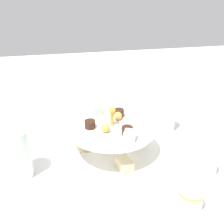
% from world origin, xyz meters
% --- Properties ---
extents(ground_plane, '(2.40, 2.40, 0.00)m').
position_xyz_m(ground_plane, '(0.00, 0.00, 0.00)').
color(ground_plane, silver).
extents(tiered_serving_stand, '(0.30, 0.30, 0.16)m').
position_xyz_m(tiered_serving_stand, '(0.00, -0.00, 0.04)').
color(tiered_serving_stand, white).
rests_on(tiered_serving_stand, ground_plane).
extents(water_glass_tall_right, '(0.07, 0.07, 0.13)m').
position_xyz_m(water_glass_tall_right, '(-0.04, 0.25, 0.07)').
color(water_glass_tall_right, silver).
rests_on(water_glass_tall_right, ground_plane).
extents(water_glass_short_left, '(0.06, 0.06, 0.07)m').
position_xyz_m(water_glass_short_left, '(-0.13, -0.22, 0.03)').
color(water_glass_short_left, silver).
rests_on(water_glass_short_left, ground_plane).
extents(teacup_with_saucer, '(0.09, 0.09, 0.05)m').
position_xyz_m(teacup_with_saucer, '(-0.24, -0.13, 0.02)').
color(teacup_with_saucer, white).
rests_on(teacup_with_saucer, ground_plane).
extents(butter_knife_left, '(0.07, 0.16, 0.00)m').
position_xyz_m(butter_knife_left, '(0.29, 0.10, 0.00)').
color(butter_knife_left, silver).
rests_on(butter_knife_left, ground_plane).
extents(water_glass_mid_back, '(0.06, 0.06, 0.11)m').
position_xyz_m(water_glass_mid_back, '(0.11, -0.21, 0.05)').
color(water_glass_mid_back, silver).
rests_on(water_glass_mid_back, ground_plane).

